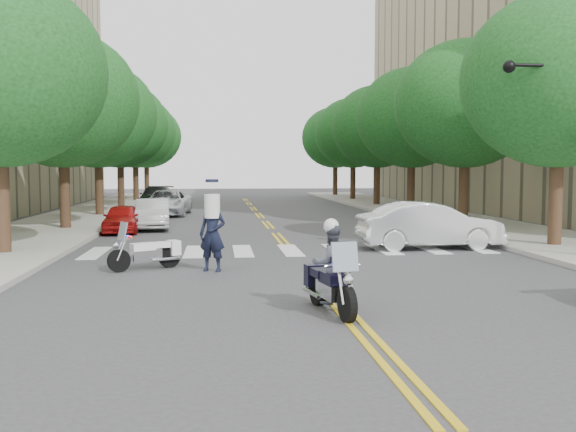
{
  "coord_description": "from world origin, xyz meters",
  "views": [
    {
      "loc": [
        -2.35,
        -14.11,
        2.68
      ],
      "look_at": [
        -0.33,
        4.21,
        1.3
      ],
      "focal_mm": 40.0,
      "sensor_mm": 36.0,
      "label": 1
    }
  ],
  "objects": [
    {
      "name": "tree_l_2",
      "position": [
        -8.8,
        22.0,
        5.55
      ],
      "size": [
        6.4,
        6.4,
        8.45
      ],
      "color": "#382316",
      "rests_on": "ground"
    },
    {
      "name": "convertible",
      "position": [
        4.66,
        6.47,
        0.78
      ],
      "size": [
        4.77,
        1.73,
        1.56
      ],
      "primitive_type": "imported",
      "rotation": [
        0.0,
        0.0,
        1.59
      ],
      "color": "silver",
      "rests_on": "ground"
    },
    {
      "name": "tree_r_3",
      "position": [
        8.8,
        30.0,
        5.55
      ],
      "size": [
        6.4,
        6.4,
        8.45
      ],
      "color": "#382316",
      "rests_on": "ground"
    },
    {
      "name": "tree_l_1",
      "position": [
        -8.8,
        14.0,
        5.55
      ],
      "size": [
        6.4,
        6.4,
        8.45
      ],
      "color": "#382316",
      "rests_on": "ground"
    },
    {
      "name": "sidewalk_right",
      "position": [
        9.5,
        22.0,
        0.07
      ],
      "size": [
        5.0,
        60.0,
        0.15
      ],
      "primitive_type": "cube",
      "color": "#9E9991",
      "rests_on": "ground"
    },
    {
      "name": "parked_car_b",
      "position": [
        -5.2,
        14.5,
        0.66
      ],
      "size": [
        1.76,
        4.14,
        1.33
      ],
      "primitive_type": "imported",
      "rotation": [
        0.0,
        0.0,
        0.09
      ],
      "color": "silver",
      "rests_on": "ground"
    },
    {
      "name": "tree_r_5",
      "position": [
        8.8,
        46.0,
        5.55
      ],
      "size": [
        6.4,
        6.4,
        8.45
      ],
      "color": "#382316",
      "rests_on": "ground"
    },
    {
      "name": "tree_r_1",
      "position": [
        8.8,
        14.0,
        5.55
      ],
      "size": [
        6.4,
        6.4,
        8.45
      ],
      "color": "#382316",
      "rests_on": "ground"
    },
    {
      "name": "motorcycle_parked",
      "position": [
        -4.11,
        3.06,
        0.45
      ],
      "size": [
        1.85,
        1.17,
        1.3
      ],
      "rotation": [
        0.0,
        0.0,
        2.07
      ],
      "color": "black",
      "rests_on": "ground"
    },
    {
      "name": "tree_l_4",
      "position": [
        -8.8,
        38.0,
        5.55
      ],
      "size": [
        6.4,
        6.4,
        8.45
      ],
      "color": "#382316",
      "rests_on": "ground"
    },
    {
      "name": "officer_standing",
      "position": [
        -2.49,
        2.53,
        0.97
      ],
      "size": [
        0.83,
        0.69,
        1.93
      ],
      "primitive_type": "imported",
      "rotation": [
        0.0,
        0.0,
        -0.38
      ],
      "color": "black",
      "rests_on": "ground"
    },
    {
      "name": "tree_l_5",
      "position": [
        -8.8,
        46.0,
        5.55
      ],
      "size": [
        6.4,
        6.4,
        8.45
      ],
      "color": "#382316",
      "rests_on": "ground"
    },
    {
      "name": "parked_car_d",
      "position": [
        -6.3,
        28.5,
        0.75
      ],
      "size": [
        2.19,
        5.19,
        1.5
      ],
      "primitive_type": "imported",
      "rotation": [
        0.0,
        0.0,
        -0.02
      ],
      "color": "black",
      "rests_on": "ground"
    },
    {
      "name": "motorcycle_police",
      "position": [
        -0.28,
        -2.48,
        0.78
      ],
      "size": [
        0.82,
        2.16,
        1.76
      ],
      "rotation": [
        0.0,
        0.0,
        3.32
      ],
      "color": "black",
      "rests_on": "ground"
    },
    {
      "name": "parked_car_c",
      "position": [
        -5.2,
        22.76,
        0.72
      ],
      "size": [
        2.74,
        5.32,
        1.44
      ],
      "primitive_type": "imported",
      "rotation": [
        0.0,
        0.0,
        -0.07
      ],
      "color": "#B8BAC0",
      "rests_on": "ground"
    },
    {
      "name": "parked_car_e",
      "position": [
        -5.72,
        31.97,
        0.61
      ],
      "size": [
        1.76,
        3.72,
        1.23
      ],
      "primitive_type": "imported",
      "rotation": [
        0.0,
        0.0,
        -0.09
      ],
      "color": "#98989D",
      "rests_on": "ground"
    },
    {
      "name": "tree_l_3",
      "position": [
        -8.8,
        30.0,
        5.55
      ],
      "size": [
        6.4,
        6.4,
        8.45
      ],
      "color": "#382316",
      "rests_on": "ground"
    },
    {
      "name": "tree_r_4",
      "position": [
        8.8,
        38.0,
        5.55
      ],
      "size": [
        6.4,
        6.4,
        8.45
      ],
      "color": "#382316",
      "rests_on": "ground"
    },
    {
      "name": "parked_car_a",
      "position": [
        -6.3,
        13.0,
        0.59
      ],
      "size": [
        1.55,
        3.54,
        1.19
      ],
      "primitive_type": "imported",
      "rotation": [
        0.0,
        0.0,
        0.04
      ],
      "color": "#B01312",
      "rests_on": "ground"
    },
    {
      "name": "ground",
      "position": [
        0.0,
        0.0,
        0.0
      ],
      "size": [
        140.0,
        140.0,
        0.0
      ],
      "primitive_type": "plane",
      "color": "#38383A",
      "rests_on": "ground"
    },
    {
      "name": "tree_r_0",
      "position": [
        8.8,
        6.0,
        5.55
      ],
      "size": [
        6.4,
        6.4,
        8.45
      ],
      "color": "#382316",
      "rests_on": "ground"
    },
    {
      "name": "sidewalk_left",
      "position": [
        -9.5,
        22.0,
        0.07
      ],
      "size": [
        5.0,
        60.0,
        0.15
      ],
      "primitive_type": "cube",
      "color": "#9E9991",
      "rests_on": "ground"
    },
    {
      "name": "tree_r_2",
      "position": [
        8.8,
        22.0,
        5.55
      ],
      "size": [
        6.4,
        6.4,
        8.45
      ],
      "color": "#382316",
      "rests_on": "ground"
    },
    {
      "name": "traffic_signal_pole",
      "position": [
        7.72,
        3.5,
        3.72
      ],
      "size": [
        2.82,
        0.42,
        6.0
      ],
      "color": "black",
      "rests_on": "ground"
    }
  ]
}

